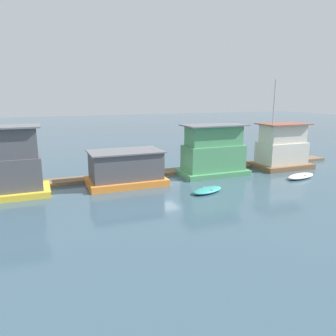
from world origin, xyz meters
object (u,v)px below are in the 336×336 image
object	(u,v)px
dinghy_white	(301,176)
mooring_post_centre	(111,175)
houseboat_yellow	(5,165)
houseboat_brown	(282,148)
houseboat_green	(213,153)
mooring_post_far_left	(92,172)
dinghy_teal	(207,190)
houseboat_orange	(126,168)

from	to	relation	value
dinghy_white	mooring_post_centre	xyz separation A→B (m)	(-16.90, 5.28, 0.47)
houseboat_yellow	houseboat_brown	distance (m)	26.56
houseboat_green	houseboat_yellow	bearing A→B (deg)	-179.80
houseboat_green	mooring_post_centre	distance (m)	10.06
houseboat_yellow	mooring_post_far_left	distance (m)	6.86
houseboat_yellow	dinghy_teal	distance (m)	15.80
houseboat_green	dinghy_teal	bearing A→B (deg)	-123.47
houseboat_orange	mooring_post_far_left	distance (m)	3.02
dinghy_teal	mooring_post_far_left	size ratio (longest dim) A/B	1.56
houseboat_yellow	dinghy_white	distance (m)	25.63
houseboat_yellow	dinghy_white	bearing A→B (deg)	-9.56
houseboat_yellow	houseboat_green	size ratio (longest dim) A/B	1.45
houseboat_yellow	mooring_post_centre	bearing A→B (deg)	7.13
houseboat_brown	houseboat_yellow	bearing A→B (deg)	-179.65
dinghy_white	mooring_post_far_left	world-z (taller)	mooring_post_far_left
mooring_post_centre	houseboat_orange	bearing A→B (deg)	-47.11
houseboat_yellow	mooring_post_far_left	xyz separation A→B (m)	(6.63, 1.03, -1.42)
houseboat_yellow	mooring_post_centre	size ratio (longest dim) A/B	7.05
houseboat_green	houseboat_brown	distance (m)	8.39
houseboat_orange	houseboat_green	bearing A→B (deg)	1.39
mooring_post_far_left	mooring_post_centre	xyz separation A→B (m)	(1.65, 0.00, -0.37)
houseboat_orange	mooring_post_far_left	xyz separation A→B (m)	(-2.75, 1.18, -0.37)
dinghy_white	mooring_post_centre	world-z (taller)	mooring_post_centre
houseboat_brown	mooring_post_far_left	bearing A→B (deg)	177.49
houseboat_orange	houseboat_yellow	bearing A→B (deg)	179.09
dinghy_teal	mooring_post_centre	distance (m)	8.93
houseboat_brown	mooring_post_far_left	world-z (taller)	houseboat_brown
houseboat_brown	mooring_post_centre	world-z (taller)	houseboat_brown
houseboat_orange	houseboat_brown	xyz separation A→B (m)	(17.19, 0.31, 0.69)
houseboat_orange	houseboat_green	size ratio (longest dim) A/B	1.01
dinghy_teal	mooring_post_centre	xyz separation A→B (m)	(-6.53, 6.08, 0.49)
houseboat_yellow	mooring_post_far_left	size ratio (longest dim) A/B	4.56
houseboat_brown	mooring_post_centre	bearing A→B (deg)	177.27
houseboat_green	dinghy_white	xyz separation A→B (m)	(7.00, -4.31, -1.99)
mooring_post_centre	houseboat_brown	bearing A→B (deg)	-2.73
houseboat_orange	dinghy_teal	bearing A→B (deg)	-42.03
houseboat_brown	mooring_post_centre	distance (m)	18.36
houseboat_brown	dinghy_white	distance (m)	4.99
houseboat_orange	dinghy_teal	size ratio (longest dim) A/B	2.04
houseboat_yellow	houseboat_brown	xyz separation A→B (m)	(26.56, 0.16, -0.36)
houseboat_yellow	houseboat_orange	xyz separation A→B (m)	(9.37, -0.15, -1.05)
houseboat_green	mooring_post_centre	bearing A→B (deg)	174.40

